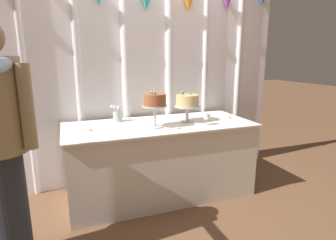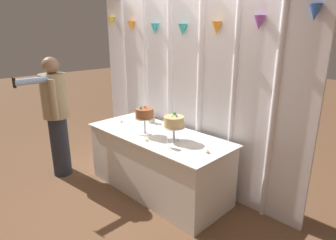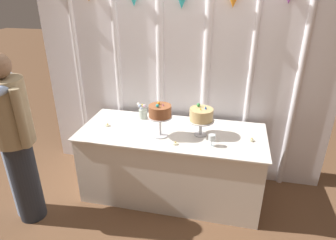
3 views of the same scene
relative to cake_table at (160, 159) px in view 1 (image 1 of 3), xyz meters
name	(u,v)px [view 1 (image 1 of 3)]	position (x,y,z in m)	size (l,w,h in m)	color
ground_plane	(163,197)	(0.00, -0.10, -0.40)	(24.00, 24.00, 0.00)	brown
draped_curtain	(146,72)	(0.00, 0.50, 0.91)	(3.39, 0.14, 2.57)	white
cake_table	(160,159)	(0.00, 0.00, 0.00)	(1.96, 0.83, 0.79)	white
cake_display_nearleft	(155,102)	(-0.10, -0.12, 0.65)	(0.25, 0.25, 0.37)	silver
cake_display_nearright	(187,102)	(0.30, -0.02, 0.62)	(0.27, 0.27, 0.33)	silver
wine_glass	(207,117)	(0.43, -0.22, 0.48)	(0.07, 0.07, 0.12)	silver
flower_vase	(117,115)	(-0.40, 0.26, 0.47)	(0.12, 0.12, 0.18)	#B2C1B2
tealight_far_left	(90,130)	(-0.72, -0.03, 0.41)	(0.05, 0.05, 0.03)	beige
tealight_near_left	(177,128)	(0.09, -0.26, 0.40)	(0.05, 0.05, 0.03)	beige
tealight_near_right	(229,117)	(0.82, -0.03, 0.41)	(0.04, 0.04, 0.04)	beige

